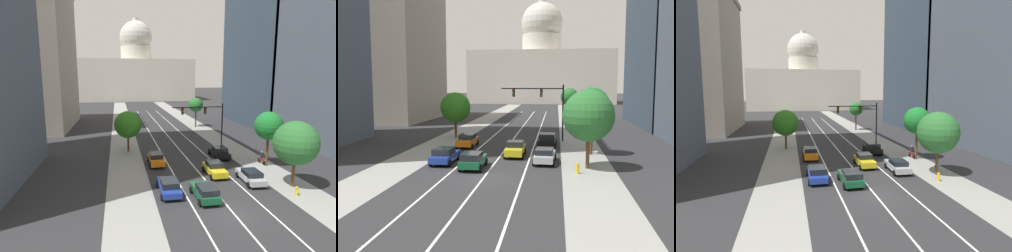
% 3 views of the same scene
% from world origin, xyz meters
% --- Properties ---
extents(ground_plane, '(400.00, 400.00, 0.00)m').
position_xyz_m(ground_plane, '(0.00, 40.00, 0.00)').
color(ground_plane, '#2B2B2D').
extents(sidewalk_left, '(4.46, 130.00, 0.01)m').
position_xyz_m(sidewalk_left, '(-8.30, 35.00, 0.01)').
color(sidewalk_left, gray).
rests_on(sidewalk_left, ground).
extents(sidewalk_right, '(4.46, 130.00, 0.01)m').
position_xyz_m(sidewalk_right, '(8.30, 35.00, 0.01)').
color(sidewalk_right, gray).
rests_on(sidewalk_right, ground).
extents(lane_stripe_left, '(0.16, 90.00, 0.01)m').
position_xyz_m(lane_stripe_left, '(-3.04, 25.00, 0.01)').
color(lane_stripe_left, white).
rests_on(lane_stripe_left, ground).
extents(lane_stripe_center, '(0.16, 90.00, 0.01)m').
position_xyz_m(lane_stripe_center, '(0.00, 25.00, 0.01)').
color(lane_stripe_center, white).
rests_on(lane_stripe_center, ground).
extents(lane_stripe_right, '(0.16, 90.00, 0.01)m').
position_xyz_m(lane_stripe_right, '(3.04, 25.00, 0.01)').
color(lane_stripe_right, white).
rests_on(lane_stripe_right, ground).
extents(office_tower_far_left, '(19.65, 24.54, 30.95)m').
position_xyz_m(office_tower_far_left, '(-28.73, 45.11, 15.51)').
color(office_tower_far_left, '#9E9384').
rests_on(office_tower_far_left, ground).
extents(office_tower_far_right, '(21.45, 26.80, 47.93)m').
position_xyz_m(office_tower_far_right, '(29.60, 40.42, 24.00)').
color(office_tower_far_right, '#334251').
rests_on(office_tower_far_right, ground).
extents(capitol_building, '(50.78, 23.17, 37.16)m').
position_xyz_m(capitol_building, '(0.00, 114.41, 12.24)').
color(capitol_building, beige).
rests_on(capitol_building, ground).
extents(car_silver, '(2.09, 4.51, 1.39)m').
position_xyz_m(car_silver, '(4.55, 6.28, 0.74)').
color(car_silver, '#B2B5BA').
rests_on(car_silver, ground).
extents(car_orange, '(2.01, 4.21, 1.50)m').
position_xyz_m(car_orange, '(-4.55, 14.11, 0.79)').
color(car_orange, orange).
rests_on(car_orange, ground).
extents(car_yellow, '(1.95, 4.27, 1.55)m').
position_xyz_m(car_yellow, '(1.52, 9.16, 0.79)').
color(car_yellow, yellow).
rests_on(car_yellow, ground).
extents(car_black, '(2.23, 4.55, 1.53)m').
position_xyz_m(car_black, '(4.55, 15.77, 0.78)').
color(car_black, black).
rests_on(car_black, ground).
extents(car_green, '(1.99, 4.23, 1.48)m').
position_xyz_m(car_green, '(-1.52, 3.11, 0.78)').
color(car_green, '#14512D').
rests_on(car_green, ground).
extents(car_blue, '(2.03, 4.58, 1.47)m').
position_xyz_m(car_blue, '(-4.56, 5.02, 0.76)').
color(car_blue, '#1E389E').
rests_on(car_blue, ground).
extents(traffic_signal_mast, '(7.84, 0.39, 7.13)m').
position_xyz_m(traffic_signal_mast, '(3.99, 19.75, 5.12)').
color(traffic_signal_mast, black).
rests_on(traffic_signal_mast, ground).
extents(fire_hydrant, '(0.26, 0.35, 0.91)m').
position_xyz_m(fire_hydrant, '(7.34, 2.44, 0.46)').
color(fire_hydrant, yellow).
rests_on(fire_hydrant, ground).
extents(cyclist, '(0.38, 1.70, 1.72)m').
position_xyz_m(cyclist, '(8.89, 11.95, 0.85)').
color(cyclist, black).
rests_on(cyclist, ground).
extents(street_tree_mid_right, '(3.12, 3.12, 6.45)m').
position_xyz_m(street_tree_mid_right, '(7.81, 39.41, 4.85)').
color(street_tree_mid_right, '#51381E').
rests_on(street_tree_mid_right, ground).
extents(street_tree_mid_left, '(4.01, 4.01, 6.10)m').
position_xyz_m(street_tree_mid_left, '(-7.79, 21.20, 4.09)').
color(street_tree_mid_left, '#51381E').
rests_on(street_tree_mid_left, ground).
extents(street_tree_far_right, '(3.50, 3.50, 6.90)m').
position_xyz_m(street_tree_far_right, '(9.14, 11.22, 5.12)').
color(street_tree_far_right, '#51381E').
rests_on(street_tree_far_right, ground).
extents(street_tree_near_right, '(4.45, 4.45, 6.81)m').
position_xyz_m(street_tree_near_right, '(8.28, 4.50, 4.57)').
color(street_tree_near_right, '#51381E').
rests_on(street_tree_near_right, ground).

